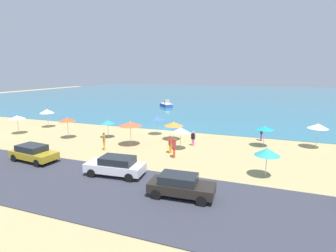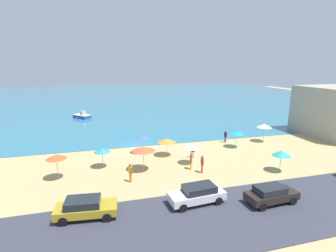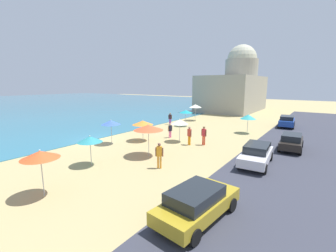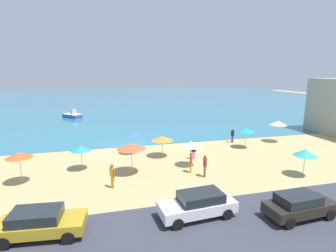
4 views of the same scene
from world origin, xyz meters
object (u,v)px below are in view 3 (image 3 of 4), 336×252
at_px(parked_car_0, 197,202).
at_px(bather_0, 170,118).
at_px(beach_umbrella_0, 248,117).
at_px(beach_umbrella_10, 148,128).
at_px(bather_1, 170,130).
at_px(bather_2, 159,154).
at_px(beach_umbrella_1, 111,123).
at_px(beach_umbrella_8, 186,112).
at_px(bather_3, 204,135).
at_px(beach_umbrella_3, 40,155).
at_px(beach_umbrella_7, 180,122).
at_px(harbor_fortress, 236,86).
at_px(beach_umbrella_9, 143,123).
at_px(beach_umbrella_2, 90,139).
at_px(parked_car_4, 287,121).
at_px(beach_umbrella_4, 195,106).
at_px(bather_4, 189,135).
at_px(parked_car_2, 256,154).
at_px(parked_car_1, 291,141).

bearing_deg(parked_car_0, bather_0, 37.63).
xyz_separation_m(beach_umbrella_0, beach_umbrella_10, (-13.41, 4.00, 0.38)).
relative_size(bather_1, bather_2, 0.87).
bearing_deg(bather_0, beach_umbrella_1, -173.06).
bearing_deg(beach_umbrella_8, bather_3, -139.22).
bearing_deg(bather_2, beach_umbrella_3, 159.05).
distance_m(beach_umbrella_7, bather_0, 9.97).
bearing_deg(parked_car_0, harbor_fortress, 17.03).
bearing_deg(beach_umbrella_3, beach_umbrella_0, -10.80).
bearing_deg(beach_umbrella_7, beach_umbrella_0, -28.87).
bearing_deg(beach_umbrella_3, beach_umbrella_9, 16.93).
relative_size(beach_umbrella_9, beach_umbrella_10, 0.82).
bearing_deg(beach_umbrella_2, bather_3, -23.25).
relative_size(bather_2, bather_3, 0.99).
bearing_deg(beach_umbrella_10, bather_2, -125.48).
xyz_separation_m(beach_umbrella_0, parked_car_4, (6.83, -3.25, -1.11)).
distance_m(beach_umbrella_4, bather_4, 15.01).
bearing_deg(beach_umbrella_7, bather_3, -85.06).
distance_m(bather_0, bather_1, 8.17).
relative_size(beach_umbrella_4, bather_4, 1.48).
distance_m(beach_umbrella_2, bather_4, 9.40).
relative_size(beach_umbrella_8, harbor_fortress, 0.13).
relative_size(beach_umbrella_9, bather_2, 1.19).
distance_m(bather_1, parked_car_4, 16.92).
distance_m(beach_umbrella_9, parked_car_0, 14.37).
bearing_deg(bather_4, bather_1, 66.56).
bearing_deg(parked_car_2, parked_car_1, -15.52).
xyz_separation_m(beach_umbrella_4, bather_4, (-13.39, -6.65, -1.33)).
relative_size(parked_car_2, parked_car_4, 0.97).
bearing_deg(beach_umbrella_3, beach_umbrella_8, 11.18).
xyz_separation_m(beach_umbrella_9, parked_car_4, (16.75, -10.98, -1.02)).
distance_m(beach_umbrella_1, beach_umbrella_3, 10.47).
bearing_deg(bather_0, beach_umbrella_3, -162.42).
relative_size(beach_umbrella_1, harbor_fortress, 0.14).
relative_size(beach_umbrella_0, parked_car_1, 0.55).
height_order(beach_umbrella_2, bather_4, beach_umbrella_2).
distance_m(bather_0, parked_car_0, 23.32).
xyz_separation_m(beach_umbrella_2, beach_umbrella_4, (22.25, 3.65, 0.41)).
bearing_deg(bather_3, beach_umbrella_9, 109.54).
distance_m(beach_umbrella_7, parked_car_1, 10.23).
bearing_deg(beach_umbrella_8, bather_0, 95.96).
bearing_deg(bather_0, bather_4, -135.80).
distance_m(beach_umbrella_0, bather_2, 15.22).
bearing_deg(beach_umbrella_1, parked_car_2, -80.91).
relative_size(beach_umbrella_3, harbor_fortress, 0.14).
bearing_deg(beach_umbrella_1, beach_umbrella_0, -36.57).
bearing_deg(beach_umbrella_8, beach_umbrella_4, 13.92).
bearing_deg(beach_umbrella_4, beach_umbrella_0, -116.42).
relative_size(beach_umbrella_3, parked_car_4, 0.54).
distance_m(bather_4, parked_car_0, 12.16).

